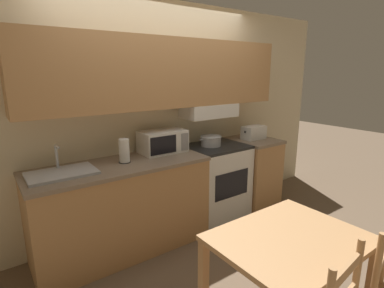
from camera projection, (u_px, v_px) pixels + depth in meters
name	position (u px, v px, depth m)	size (l,w,h in m)	color
ground_plane	(162.00, 219.00, 3.72)	(16.00, 16.00, 0.00)	brown
wall_back	(163.00, 96.00, 3.32)	(5.38, 0.38, 2.55)	beige
lower_counter_main	(122.00, 207.00, 3.00)	(1.73, 0.66, 0.92)	tan
lower_counter_right_stub	(252.00, 172.00, 4.06)	(0.53, 0.66, 0.92)	tan
stove_range	(215.00, 181.00, 3.72)	(0.72, 0.61, 0.92)	white
cooking_pot	(211.00, 140.00, 3.58)	(0.33, 0.25, 0.12)	#B7BABF
microwave	(163.00, 141.00, 3.29)	(0.50, 0.31, 0.24)	white
toaster	(254.00, 132.00, 3.95)	(0.32, 0.18, 0.17)	white
sink_basin	(62.00, 173.00, 2.59)	(0.56, 0.37, 0.25)	#B7BABF
paper_towel_roll	(124.00, 151.00, 2.92)	(0.12, 0.12, 0.24)	black
dining_table	(289.00, 252.00, 1.97)	(0.97, 0.76, 0.74)	tan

